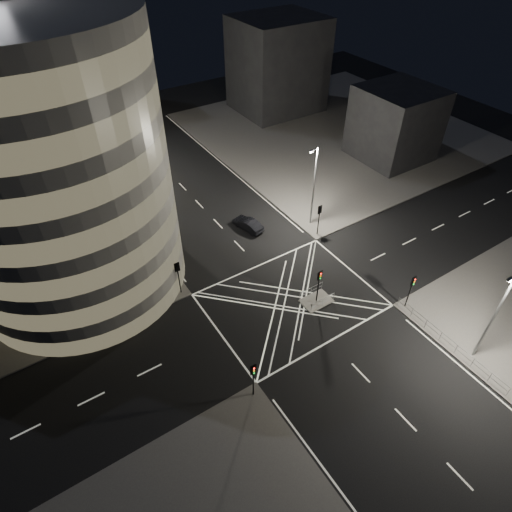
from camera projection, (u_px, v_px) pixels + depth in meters
ground at (291, 300)px, 42.62m from camera, size 120.00×120.00×0.00m
sidewalk_far_right at (335, 130)px, 71.40m from camera, size 42.00×42.00×0.15m
central_island at (316, 301)px, 42.44m from camera, size 3.00×2.00×0.15m
building_right_far at (277, 65)px, 73.37m from camera, size 14.00×12.00×15.00m
building_right_near at (395, 124)px, 61.51m from camera, size 10.00×10.00×10.00m
building_far_end at (70, 59)px, 71.64m from camera, size 18.00×8.00×18.00m
tree_a at (150, 253)px, 41.04m from camera, size 4.67×4.67×7.08m
tree_b at (127, 220)px, 44.67m from camera, size 4.45×4.45×7.18m
tree_c at (109, 193)px, 48.43m from camera, size 4.38×4.38×7.18m
tree_d at (91, 162)px, 51.47m from camera, size 5.61×5.61×9.02m
tree_e at (80, 155)px, 56.34m from camera, size 3.46×3.46×6.15m
traffic_signal_fl at (178, 272)px, 41.41m from camera, size 0.55×0.22×4.00m
traffic_signal_nl at (253, 375)px, 32.83m from camera, size 0.55×0.22×4.00m
traffic_signal_fr at (319, 215)px, 48.57m from camera, size 0.55×0.22×4.00m
traffic_signal_nr at (412, 286)px, 39.99m from camera, size 0.55×0.22×4.00m
traffic_signal_island at (319, 280)px, 40.57m from camera, size 0.55×0.22×4.00m
street_lamp_left_near at (147, 226)px, 42.70m from camera, size 1.25×0.25×10.00m
street_lamp_left_far at (93, 153)px, 54.05m from camera, size 1.25×0.25×10.00m
street_lamp_right_far at (314, 184)px, 48.48m from camera, size 1.25×0.25×10.00m
street_lamp_right_near at (495, 314)px, 33.97m from camera, size 1.25×0.25×10.00m
railing_near_right at (448, 342)px, 37.87m from camera, size 0.06×11.70×1.10m
railing_island_south at (323, 302)px, 41.46m from camera, size 2.80×0.06×1.10m
railing_island_north at (311, 291)px, 42.60m from camera, size 2.80×0.06×1.10m
sedan at (248, 224)px, 50.92m from camera, size 2.36×4.32×1.35m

